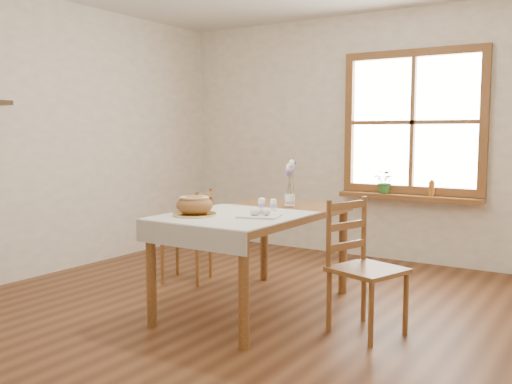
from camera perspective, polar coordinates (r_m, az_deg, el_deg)
ground at (r=4.26m, az=-2.25°, el=-12.50°), size 5.00×5.00×0.00m
room_walls at (r=4.05m, az=-2.35°, el=11.04°), size 4.60×5.10×2.65m
window at (r=6.05m, az=15.43°, el=6.74°), size 1.46×0.08×1.46m
window_sill at (r=6.02m, az=15.03°, el=-0.50°), size 1.46×0.20×0.05m
dining_table at (r=4.34m, az=0.00°, el=-3.09°), size 0.90×1.60×0.75m
table_linen at (r=4.08m, az=-2.32°, el=-2.40°), size 0.91×0.99×0.01m
chair_left at (r=5.21m, az=-6.94°, el=-4.35°), size 0.51×0.49×0.83m
chair_right at (r=3.91m, az=11.12°, el=-7.44°), size 0.55×0.53×0.90m
bread_plate at (r=4.08m, az=-6.16°, el=-2.25°), size 0.34×0.34×0.02m
bread_loaf at (r=4.06m, az=-6.17°, el=-1.14°), size 0.26×0.26×0.14m
egg_napkin at (r=4.00m, az=0.34°, el=-2.39°), size 0.34×0.31×0.01m
eggs at (r=4.00m, az=0.34°, el=-1.96°), size 0.27×0.25×0.05m
salt_shaker at (r=4.26m, az=0.57°, el=-1.25°), size 0.07×0.07×0.11m
pepper_shaker at (r=4.27m, az=1.73°, el=-1.29°), size 0.06×0.06×0.10m
flower_vase at (r=4.61m, az=3.38°, el=-0.91°), size 0.11×0.11×0.09m
lavender_bouquet at (r=4.59m, az=3.39°, el=1.40°), size 0.15×0.15×0.28m
potted_plant at (r=6.09m, az=12.81°, el=0.75°), size 0.28×0.29×0.19m
amber_bottle at (r=5.94m, az=17.16°, el=0.40°), size 0.07×0.07×0.17m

